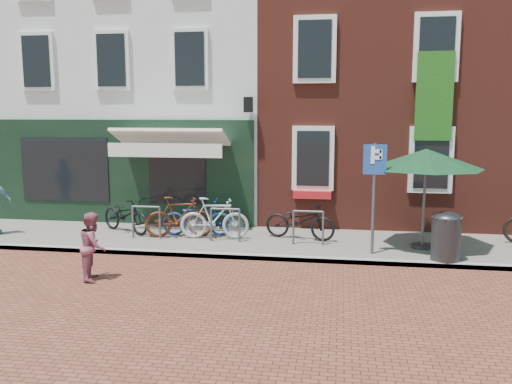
% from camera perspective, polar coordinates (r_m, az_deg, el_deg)
% --- Properties ---
extents(ground, '(80.00, 80.00, 0.00)m').
position_cam_1_polar(ground, '(11.82, 2.70, -7.36)').
color(ground, brown).
extents(sidewalk, '(24.00, 3.00, 0.10)m').
position_cam_1_polar(sidewalk, '(13.19, 7.76, -5.50)').
color(sidewalk, slate).
rests_on(sidewalk, ground).
extents(building_stucco, '(8.00, 8.00, 9.00)m').
position_cam_1_polar(building_stucco, '(19.37, -10.04, 12.18)').
color(building_stucco, silver).
rests_on(building_stucco, ground).
extents(building_brick_mid, '(6.00, 8.00, 10.00)m').
position_cam_1_polar(building_brick_mid, '(18.40, 11.68, 13.90)').
color(building_brick_mid, maroon).
rests_on(building_brick_mid, ground).
extents(litter_bin, '(0.61, 0.61, 1.11)m').
position_cam_1_polar(litter_bin, '(12.09, 19.47, -4.18)').
color(litter_bin, '#2E2E30').
rests_on(litter_bin, sidewalk).
extents(parking_sign, '(0.50, 0.08, 2.45)m').
position_cam_1_polar(parking_sign, '(12.01, 12.40, 1.38)').
color(parking_sign, '#4C4C4F').
rests_on(parking_sign, sidewalk).
extents(parasol, '(2.58, 2.58, 2.40)m').
position_cam_1_polar(parasol, '(12.80, 17.54, 3.75)').
color(parasol, '#4C4C4F').
rests_on(parasol, sidewalk).
extents(boy, '(0.65, 0.75, 1.32)m').
position_cam_1_polar(boy, '(10.92, -16.83, -5.48)').
color(boy, '#994B5B').
rests_on(boy, ground).
extents(bicycle_0, '(1.84, 1.43, 0.93)m').
position_cam_1_polar(bicycle_0, '(14.44, -13.62, -2.35)').
color(bicycle_0, black).
rests_on(bicycle_0, sidewalk).
extents(bicycle_1, '(1.78, 0.93, 1.03)m').
position_cam_1_polar(bicycle_1, '(13.64, -8.09, -2.61)').
color(bicycle_1, '#4C1E11').
rests_on(bicycle_1, sidewalk).
extents(bicycle_2, '(1.83, 0.83, 0.93)m').
position_cam_1_polar(bicycle_2, '(13.76, -6.24, -2.69)').
color(bicycle_2, navy).
rests_on(bicycle_2, sidewalk).
extents(bicycle_3, '(1.76, 0.65, 1.03)m').
position_cam_1_polar(bicycle_3, '(13.37, -4.42, -2.78)').
color(bicycle_3, '#AFAFB2').
rests_on(bicycle_3, sidewalk).
extents(bicycle_4, '(1.86, 1.00, 0.93)m').
position_cam_1_polar(bicycle_4, '(13.35, 4.67, -3.02)').
color(bicycle_4, black).
rests_on(bicycle_4, sidewalk).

